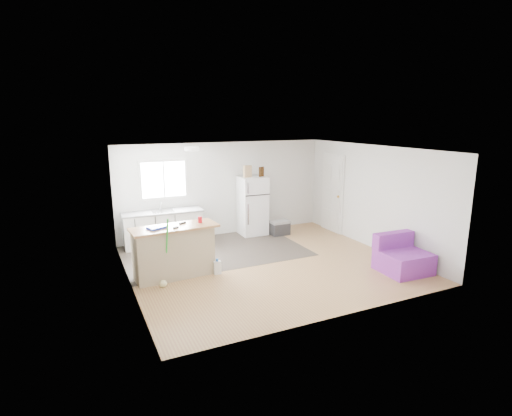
{
  "coord_description": "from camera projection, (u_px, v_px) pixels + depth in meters",
  "views": [
    {
      "loc": [
        -3.57,
        -7.07,
        3.0
      ],
      "look_at": [
        0.07,
        0.7,
        1.06
      ],
      "focal_mm": 28.0,
      "sensor_mm": 36.0,
      "label": 1
    }
  ],
  "objects": [
    {
      "name": "room",
      "position": [
        268.0,
        208.0,
        8.12
      ],
      "size": [
        5.51,
        5.01,
        2.41
      ],
      "color": "#986540",
      "rests_on": "ground"
    },
    {
      "name": "vinyl_zone",
      "position": [
        215.0,
        251.0,
        9.19
      ],
      "size": [
        4.05,
        2.5,
        0.0
      ],
      "primitive_type": "cube",
      "color": "#322C26",
      "rests_on": "floor"
    },
    {
      "name": "window",
      "position": [
        164.0,
        179.0,
        9.59
      ],
      "size": [
        1.18,
        0.06,
        0.98
      ],
      "color": "white",
      "rests_on": "back_wall"
    },
    {
      "name": "interior_door",
      "position": [
        332.0,
        194.0,
        10.65
      ],
      "size": [
        0.11,
        0.92,
        2.1
      ],
      "color": "white",
      "rests_on": "right_wall"
    },
    {
      "name": "ceiling_fixture",
      "position": [
        192.0,
        149.0,
        8.42
      ],
      "size": [
        0.3,
        0.3,
        0.07
      ],
      "primitive_type": "cylinder",
      "color": "white",
      "rests_on": "ceiling"
    },
    {
      "name": "kitchen_cabinets",
      "position": [
        163.0,
        228.0,
        9.54
      ],
      "size": [
        1.9,
        0.65,
        1.11
      ],
      "rotation": [
        0.0,
        0.0,
        -0.04
      ],
      "color": "white",
      "rests_on": "floor"
    },
    {
      "name": "peninsula",
      "position": [
        174.0,
        251.0,
        7.62
      ],
      "size": [
        1.66,
        0.73,
        1.0
      ],
      "rotation": [
        0.0,
        0.0,
        0.07
      ],
      "color": "tan",
      "rests_on": "floor"
    },
    {
      "name": "refrigerator",
      "position": [
        252.0,
        206.0,
        10.4
      ],
      "size": [
        0.68,
        0.65,
        1.52
      ],
      "rotation": [
        0.0,
        0.0,
        -0.02
      ],
      "color": "white",
      "rests_on": "floor"
    },
    {
      "name": "cooler",
      "position": [
        280.0,
        228.0,
        10.44
      ],
      "size": [
        0.5,
        0.34,
        0.38
      ],
      "rotation": [
        0.0,
        0.0,
        0.01
      ],
      "color": "#2A2A2C",
      "rests_on": "floor"
    },
    {
      "name": "purple_seat",
      "position": [
        402.0,
        258.0,
        7.94
      ],
      "size": [
        0.93,
        0.88,
        0.74
      ],
      "rotation": [
        0.0,
        0.0,
        -0.05
      ],
      "color": "purple",
      "rests_on": "floor"
    },
    {
      "name": "cleaner_jug",
      "position": [
        217.0,
        267.0,
        7.82
      ],
      "size": [
        0.15,
        0.11,
        0.31
      ],
      "rotation": [
        0.0,
        0.0,
        -0.09
      ],
      "color": "silver",
      "rests_on": "floor"
    },
    {
      "name": "mop",
      "position": [
        164.0,
        274.0,
        7.24
      ],
      "size": [
        0.22,
        0.36,
        1.28
      ],
      "rotation": [
        0.0,
        0.0,
        0.1
      ],
      "color": "green",
      "rests_on": "floor"
    },
    {
      "name": "red_cup",
      "position": [
        200.0,
        220.0,
        7.78
      ],
      "size": [
        0.1,
        0.1,
        0.12
      ],
      "primitive_type": "cylinder",
      "rotation": [
        0.0,
        0.0,
        -0.36
      ],
      "color": "red",
      "rests_on": "peninsula"
    },
    {
      "name": "blue_tray",
      "position": [
        156.0,
        228.0,
        7.37
      ],
      "size": [
        0.36,
        0.32,
        0.04
      ],
      "primitive_type": "cube",
      "rotation": [
        0.0,
        0.0,
        0.38
      ],
      "color": "#1429BD",
      "rests_on": "peninsula"
    },
    {
      "name": "tool_a",
      "position": [
        182.0,
        223.0,
        7.72
      ],
      "size": [
        0.15,
        0.1,
        0.03
      ],
      "primitive_type": "cube",
      "rotation": [
        0.0,
        0.0,
        0.43
      ],
      "color": "black",
      "rests_on": "peninsula"
    },
    {
      "name": "tool_b",
      "position": [
        176.0,
        227.0,
        7.4
      ],
      "size": [
        0.11,
        0.08,
        0.03
      ],
      "primitive_type": "cube",
      "rotation": [
        0.0,
        0.0,
        0.42
      ],
      "color": "black",
      "rests_on": "peninsula"
    },
    {
      "name": "cardboard_box",
      "position": [
        248.0,
        171.0,
        10.1
      ],
      "size": [
        0.21,
        0.12,
        0.3
      ],
      "primitive_type": "cube",
      "rotation": [
        0.0,
        0.0,
        0.1
      ],
      "color": "tan",
      "rests_on": "refrigerator"
    },
    {
      "name": "bottle_left",
      "position": [
        260.0,
        172.0,
        10.21
      ],
      "size": [
        0.09,
        0.09,
        0.25
      ],
      "primitive_type": "cylinder",
      "rotation": [
        0.0,
        0.0,
        0.3
      ],
      "color": "#38200A",
      "rests_on": "refrigerator"
    },
    {
      "name": "bottle_right",
      "position": [
        263.0,
        171.0,
        10.28
      ],
      "size": [
        0.08,
        0.08,
        0.25
      ],
      "primitive_type": "cylinder",
      "rotation": [
        0.0,
        0.0,
        0.14
      ],
      "color": "#38200A",
      "rests_on": "refrigerator"
    }
  ]
}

